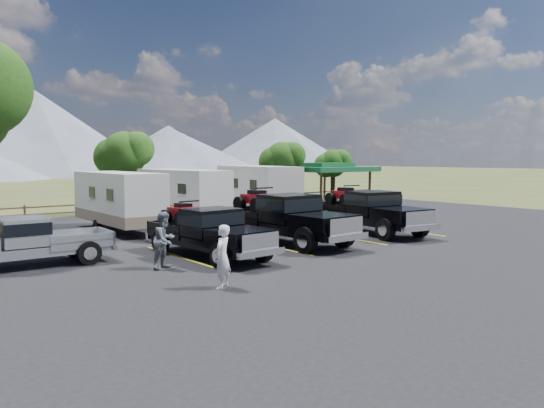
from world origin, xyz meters
TOP-DOWN VIEW (x-y plane):
  - ground at (0.00, 0.00)m, footprint 320.00×320.00m
  - asphalt_lot at (0.00, 3.00)m, footprint 44.00×34.00m
  - stall_lines at (0.00, 4.00)m, footprint 12.12×5.50m
  - tree_ne_a at (8.97, 17.01)m, footprint 3.11×2.92m
  - tree_ne_b at (14.98, 18.01)m, footprint 2.77×2.59m
  - tree_north at (-2.03, 19.02)m, footprint 3.46×3.24m
  - rail_fence at (2.00, 18.50)m, footprint 36.12×0.12m
  - pavilion at (13.00, 17.00)m, footprint 6.20×6.20m
  - rig_left at (-5.17, 3.49)m, footprint 2.44×6.03m
  - rig_center at (-1.01, 4.24)m, footprint 2.71×6.96m
  - rig_right at (4.10, 4.19)m, footprint 2.99×6.87m
  - trailer_left at (-5.19, 11.89)m, footprint 2.21×8.22m
  - trailer_center at (-0.72, 13.79)m, footprint 2.60×8.38m
  - trailer_right at (3.82, 12.92)m, footprint 3.39×8.89m
  - pickup_silver at (-10.76, 5.48)m, footprint 5.45×1.94m
  - person_a at (-7.21, -0.80)m, footprint 0.76×0.71m
  - person_b at (-7.30, 2.55)m, footprint 1.12×1.03m

SIDE VIEW (x-z plane):
  - ground at x=0.00m, z-range 0.00..0.00m
  - asphalt_lot at x=0.00m, z-range 0.00..0.04m
  - stall_lines at x=0.00m, z-range 0.04..0.05m
  - rail_fence at x=2.00m, z-range 0.11..1.11m
  - pickup_silver at x=-10.76m, z-range 0.07..1.70m
  - person_a at x=-7.21m, z-range 0.04..1.79m
  - person_b at x=-7.30m, z-range 0.04..1.89m
  - rig_left at x=-5.17m, z-range 0.00..1.97m
  - rig_right at x=4.10m, z-range 0.00..2.22m
  - rig_center at x=-1.01m, z-range 0.00..2.29m
  - trailer_left at x=-5.19m, z-range 0.11..2.97m
  - trailer_center at x=-0.72m, z-range 0.11..3.01m
  - trailer_right at x=3.82m, z-range 0.11..3.18m
  - pavilion at x=13.00m, z-range 1.18..4.40m
  - tree_ne_b at x=14.98m, z-range 0.99..5.26m
  - tree_ne_a at x=8.97m, z-range 1.10..5.86m
  - tree_north at x=-2.03m, z-range 1.21..6.46m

